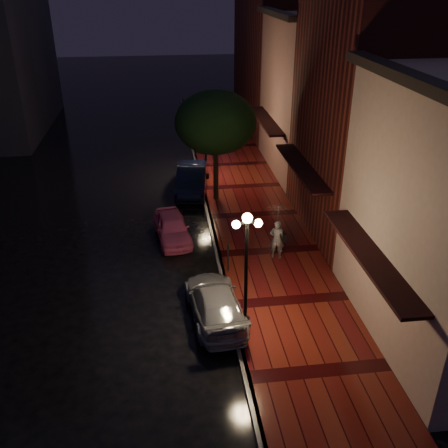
# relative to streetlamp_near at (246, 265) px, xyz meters

# --- Properties ---
(ground) EXTENTS (120.00, 120.00, 0.00)m
(ground) POSITION_rel_streetlamp_near_xyz_m (-0.35, 5.00, -2.60)
(ground) COLOR black
(ground) RESTS_ON ground
(sidewalk) EXTENTS (4.50, 60.00, 0.15)m
(sidewalk) POSITION_rel_streetlamp_near_xyz_m (1.90, 5.00, -2.53)
(sidewalk) COLOR #490D0E
(sidewalk) RESTS_ON ground
(curb) EXTENTS (0.25, 60.00, 0.15)m
(curb) POSITION_rel_streetlamp_near_xyz_m (-0.35, 5.00, -2.53)
(curb) COLOR #595451
(curb) RESTS_ON ground
(storefront_mid) EXTENTS (5.00, 8.00, 11.00)m
(storefront_mid) POSITION_rel_streetlamp_near_xyz_m (6.65, 7.00, 2.90)
(storefront_mid) COLOR #511914
(storefront_mid) RESTS_ON ground
(storefront_far) EXTENTS (5.00, 8.00, 9.00)m
(storefront_far) POSITION_rel_streetlamp_near_xyz_m (6.65, 15.00, 1.90)
(storefront_far) COLOR #8C5951
(storefront_far) RESTS_ON ground
(storefront_extra) EXTENTS (5.00, 12.00, 10.00)m
(storefront_extra) POSITION_rel_streetlamp_near_xyz_m (6.65, 25.00, 2.40)
(storefront_extra) COLOR #511914
(storefront_extra) RESTS_ON ground
(streetlamp_near) EXTENTS (0.96, 0.36, 4.31)m
(streetlamp_near) POSITION_rel_streetlamp_near_xyz_m (0.00, 0.00, 0.00)
(streetlamp_near) COLOR black
(streetlamp_near) RESTS_ON sidewalk
(streetlamp_far) EXTENTS (0.96, 0.36, 4.31)m
(streetlamp_far) POSITION_rel_streetlamp_near_xyz_m (0.00, 14.00, 0.00)
(streetlamp_far) COLOR black
(streetlamp_far) RESTS_ON sidewalk
(street_tree) EXTENTS (4.16, 4.16, 5.80)m
(street_tree) POSITION_rel_streetlamp_near_xyz_m (0.26, 10.99, 1.64)
(street_tree) COLOR black
(street_tree) RESTS_ON sidewalk
(pink_car) EXTENTS (1.88, 3.73, 1.22)m
(pink_car) POSITION_rel_streetlamp_near_xyz_m (-2.25, 6.87, -1.99)
(pink_car) COLOR #E15C8B
(pink_car) RESTS_ON ground
(navy_car) EXTENTS (2.20, 4.78, 1.52)m
(navy_car) POSITION_rel_streetlamp_near_xyz_m (-0.95, 12.44, -1.84)
(navy_car) COLOR black
(navy_car) RESTS_ON ground
(silver_car) EXTENTS (2.13, 4.46, 1.26)m
(silver_car) POSITION_rel_streetlamp_near_xyz_m (-0.95, 0.79, -1.97)
(silver_car) COLOR #999AA0
(silver_car) RESTS_ON ground
(woman_with_umbrella) EXTENTS (1.01, 1.03, 2.43)m
(woman_with_umbrella) POSITION_rel_streetlamp_near_xyz_m (2.10, 4.40, -0.84)
(woman_with_umbrella) COLOR silver
(woman_with_umbrella) RESTS_ON sidewalk
(parking_meter) EXTENTS (0.13, 0.11, 1.23)m
(parking_meter) POSITION_rel_streetlamp_near_xyz_m (-0.09, 3.61, -1.70)
(parking_meter) COLOR black
(parking_meter) RESTS_ON sidewalk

